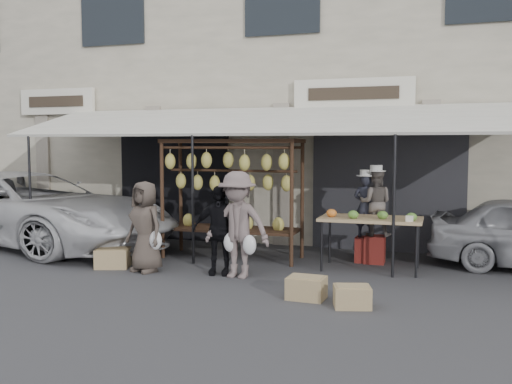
% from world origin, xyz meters
% --- Properties ---
extents(ground_plane, '(90.00, 90.00, 0.00)m').
position_xyz_m(ground_plane, '(0.00, 0.00, 0.00)').
color(ground_plane, '#2D2D30').
extents(shophouse, '(24.00, 6.15, 7.30)m').
position_xyz_m(shophouse, '(-0.00, 6.50, 3.65)').
color(shophouse, beige).
rests_on(shophouse, ground_plane).
extents(awning, '(10.00, 2.35, 2.92)m').
position_xyz_m(awning, '(0.01, 2.28, 2.57)').
color(awning, silver).
rests_on(awning, ground_plane).
extents(banana_rack, '(2.60, 0.90, 2.24)m').
position_xyz_m(banana_rack, '(-0.51, 1.79, 1.56)').
color(banana_rack, '#302013').
rests_on(banana_rack, ground_plane).
extents(produce_table, '(1.70, 0.90, 1.04)m').
position_xyz_m(produce_table, '(2.09, 1.57, 0.86)').
color(produce_table, tan).
rests_on(produce_table, ground_plane).
extents(vendor_left, '(0.44, 0.32, 1.15)m').
position_xyz_m(vendor_left, '(1.92, 2.21, 1.03)').
color(vendor_left, '#242531').
rests_on(vendor_left, stool_left).
extents(vendor_right, '(0.59, 0.47, 1.20)m').
position_xyz_m(vendor_right, '(2.10, 2.18, 1.10)').
color(vendor_right, '#665D58').
rests_on(vendor_right, stool_right).
extents(customer_left, '(0.87, 0.71, 1.53)m').
position_xyz_m(customer_left, '(-1.50, 0.31, 0.76)').
color(customer_left, '#463B34').
rests_on(customer_left, ground_plane).
extents(customer_mid, '(0.91, 0.51, 1.47)m').
position_xyz_m(customer_mid, '(-0.25, 0.50, 0.74)').
color(customer_mid, black).
rests_on(customer_mid, ground_plane).
extents(customer_right, '(1.16, 0.73, 1.71)m').
position_xyz_m(customer_right, '(0.12, 0.38, 0.86)').
color(customer_right, '#70605E').
rests_on(customer_right, ground_plane).
extents(stool_left, '(0.42, 0.42, 0.46)m').
position_xyz_m(stool_left, '(1.92, 2.21, 0.23)').
color(stool_left, maroon).
rests_on(stool_left, ground_plane).
extents(stool_right, '(0.45, 0.45, 0.50)m').
position_xyz_m(stool_right, '(2.10, 2.18, 0.25)').
color(stool_right, maroon).
rests_on(stool_right, ground_plane).
extents(crate_near_a, '(0.53, 0.42, 0.31)m').
position_xyz_m(crate_near_a, '(1.47, -0.54, 0.15)').
color(crate_near_a, tan).
rests_on(crate_near_a, ground_plane).
extents(crate_near_b, '(0.55, 0.47, 0.28)m').
position_xyz_m(crate_near_b, '(2.13, -0.76, 0.14)').
color(crate_near_b, tan).
rests_on(crate_near_b, ground_plane).
extents(crate_far, '(0.66, 0.58, 0.33)m').
position_xyz_m(crate_far, '(-2.19, 0.40, 0.17)').
color(crate_far, tan).
rests_on(crate_far, ground_plane).
extents(van, '(6.01, 4.09, 2.29)m').
position_xyz_m(van, '(-5.53, 2.17, 1.15)').
color(van, silver).
rests_on(van, ground_plane).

